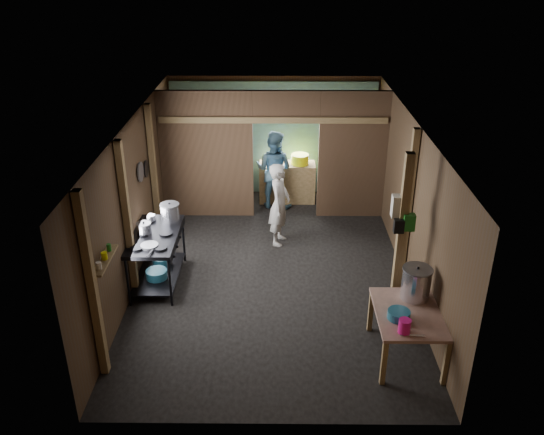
{
  "coord_description": "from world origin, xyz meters",
  "views": [
    {
      "loc": [
        0.08,
        -8.4,
        5.09
      ],
      "look_at": [
        0.0,
        -0.2,
        1.1
      ],
      "focal_mm": 37.23,
      "sensor_mm": 36.0,
      "label": 1
    }
  ],
  "objects_px": {
    "pink_bucket": "(405,326)",
    "yellow_tub": "(300,159)",
    "stove_pot_large": "(170,213)",
    "stock_pot": "(416,284)",
    "prep_table": "(406,334)",
    "cook": "(279,204)",
    "gas_range": "(157,258)"
  },
  "relations": [
    {
      "from": "stove_pot_large",
      "to": "gas_range",
      "type": "bearing_deg",
      "value": -108.64
    },
    {
      "from": "stove_pot_large",
      "to": "stock_pot",
      "type": "xyz_separation_m",
      "value": [
        3.69,
        -1.99,
        -0.1
      ]
    },
    {
      "from": "pink_bucket",
      "to": "yellow_tub",
      "type": "height_order",
      "value": "yellow_tub"
    },
    {
      "from": "prep_table",
      "to": "stove_pot_large",
      "type": "xyz_separation_m",
      "value": [
        -3.54,
        2.34,
        0.68
      ]
    },
    {
      "from": "cook",
      "to": "gas_range",
      "type": "bearing_deg",
      "value": 138.68
    },
    {
      "from": "prep_table",
      "to": "stock_pot",
      "type": "relative_size",
      "value": 2.5
    },
    {
      "from": "gas_range",
      "to": "pink_bucket",
      "type": "xyz_separation_m",
      "value": [
        3.56,
        -2.26,
        0.36
      ]
    },
    {
      "from": "pink_bucket",
      "to": "cook",
      "type": "bearing_deg",
      "value": 112.86
    },
    {
      "from": "prep_table",
      "to": "yellow_tub",
      "type": "bearing_deg",
      "value": 103.67
    },
    {
      "from": "prep_table",
      "to": "stock_pot",
      "type": "height_order",
      "value": "stock_pot"
    },
    {
      "from": "pink_bucket",
      "to": "yellow_tub",
      "type": "distance_m",
      "value": 5.73
    },
    {
      "from": "pink_bucket",
      "to": "cook",
      "type": "distance_m",
      "value": 3.99
    },
    {
      "from": "yellow_tub",
      "to": "cook",
      "type": "height_order",
      "value": "cook"
    },
    {
      "from": "yellow_tub",
      "to": "cook",
      "type": "xyz_separation_m",
      "value": [
        -0.44,
        -1.94,
        -0.17
      ]
    },
    {
      "from": "gas_range",
      "to": "cook",
      "type": "relative_size",
      "value": 0.96
    },
    {
      "from": "stock_pot",
      "to": "yellow_tub",
      "type": "xyz_separation_m",
      "value": [
        -1.41,
        4.84,
        0.03
      ]
    },
    {
      "from": "gas_range",
      "to": "cook",
      "type": "distance_m",
      "value": 2.48
    },
    {
      "from": "stove_pot_large",
      "to": "yellow_tub",
      "type": "relative_size",
      "value": 0.86
    },
    {
      "from": "pink_bucket",
      "to": "stove_pot_large",
      "type": "bearing_deg",
      "value": 140.73
    },
    {
      "from": "yellow_tub",
      "to": "pink_bucket",
      "type": "bearing_deg",
      "value": -78.83
    },
    {
      "from": "pink_bucket",
      "to": "yellow_tub",
      "type": "relative_size",
      "value": 0.49
    },
    {
      "from": "prep_table",
      "to": "yellow_tub",
      "type": "relative_size",
      "value": 3.17
    },
    {
      "from": "gas_range",
      "to": "yellow_tub",
      "type": "height_order",
      "value": "yellow_tub"
    },
    {
      "from": "prep_table",
      "to": "cook",
      "type": "bearing_deg",
      "value": 117.66
    },
    {
      "from": "stove_pot_large",
      "to": "prep_table",
      "type": "bearing_deg",
      "value": -33.49
    },
    {
      "from": "gas_range",
      "to": "pink_bucket",
      "type": "bearing_deg",
      "value": -32.49
    },
    {
      "from": "stove_pot_large",
      "to": "stock_pot",
      "type": "relative_size",
      "value": 0.68
    },
    {
      "from": "stove_pot_large",
      "to": "yellow_tub",
      "type": "xyz_separation_m",
      "value": [
        2.28,
        2.85,
        -0.08
      ]
    },
    {
      "from": "prep_table",
      "to": "stove_pot_large",
      "type": "distance_m",
      "value": 4.3
    },
    {
      "from": "gas_range",
      "to": "cook",
      "type": "height_order",
      "value": "cook"
    },
    {
      "from": "stock_pot",
      "to": "cook",
      "type": "xyz_separation_m",
      "value": [
        -1.85,
        2.9,
        -0.14
      ]
    },
    {
      "from": "stove_pot_large",
      "to": "pink_bucket",
      "type": "relative_size",
      "value": 1.74
    }
  ]
}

